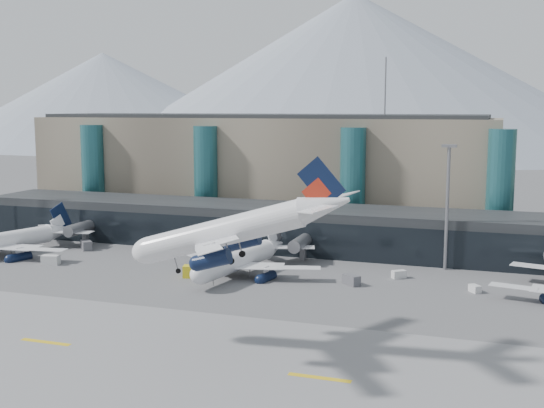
% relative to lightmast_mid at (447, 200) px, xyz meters
% --- Properties ---
extents(ground, '(900.00, 900.00, 0.00)m').
position_rel_lightmast_mid_xyz_m(ground, '(-30.00, -48.00, -14.42)').
color(ground, '#515154').
rests_on(ground, ground).
extents(runway_strip, '(400.00, 40.00, 0.04)m').
position_rel_lightmast_mid_xyz_m(runway_strip, '(-30.00, -63.00, -14.40)').
color(runway_strip, slate).
rests_on(runway_strip, ground).
extents(runway_markings, '(128.00, 1.00, 0.02)m').
position_rel_lightmast_mid_xyz_m(runway_markings, '(-30.00, -63.00, -14.37)').
color(runway_markings, gold).
rests_on(runway_markings, ground).
extents(concourse, '(170.00, 27.00, 10.00)m').
position_rel_lightmast_mid_xyz_m(concourse, '(-30.02, 9.73, -9.45)').
color(concourse, black).
rests_on(concourse, ground).
extents(terminal_main, '(130.00, 30.00, 31.00)m').
position_rel_lightmast_mid_xyz_m(terminal_main, '(-55.00, 42.00, 1.03)').
color(terminal_main, gray).
rests_on(terminal_main, ground).
extents(teal_towers, '(116.40, 19.40, 46.00)m').
position_rel_lightmast_mid_xyz_m(teal_towers, '(-44.99, 26.01, -0.41)').
color(teal_towers, '#235C62').
rests_on(teal_towers, ground).
extents(mountain_ridge, '(910.00, 400.00, 110.00)m').
position_rel_lightmast_mid_xyz_m(mountain_ridge, '(-14.03, 332.00, 31.33)').
color(mountain_ridge, gray).
rests_on(mountain_ridge, ground).
extents(lightmast_mid, '(3.00, 1.20, 25.60)m').
position_rel_lightmast_mid_xyz_m(lightmast_mid, '(0.00, 0.00, 0.00)').
color(lightmast_mid, slate).
rests_on(lightmast_mid, ground).
extents(hero_jet, '(32.42, 33.33, 10.74)m').
position_rel_lightmast_mid_xyz_m(hero_jet, '(-22.15, -57.12, 3.44)').
color(hero_jet, silver).
rests_on(hero_jet, ground).
extents(jet_parked_left, '(34.40, 36.24, 11.64)m').
position_rel_lightmast_mid_xyz_m(jet_parked_left, '(-93.75, -15.60, -10.02)').
color(jet_parked_left, silver).
rests_on(jet_parked_left, ground).
extents(jet_parked_mid, '(34.13, 34.59, 11.17)m').
position_rel_lightmast_mid_xyz_m(jet_parked_mid, '(-37.68, -15.62, -10.20)').
color(jet_parked_mid, silver).
rests_on(jet_parked_mid, ground).
extents(veh_a, '(3.93, 2.74, 2.01)m').
position_rel_lightmast_mid_xyz_m(veh_a, '(-79.27, -22.31, -13.41)').
color(veh_a, silver).
rests_on(veh_a, ground).
extents(veh_b, '(2.12, 2.69, 1.36)m').
position_rel_lightmast_mid_xyz_m(veh_b, '(-45.07, -6.99, -13.74)').
color(veh_b, gold).
rests_on(veh_b, ground).
extents(veh_c, '(3.79, 3.53, 1.90)m').
position_rel_lightmast_mid_xyz_m(veh_c, '(-15.60, -18.17, -13.47)').
color(veh_c, '#535358').
rests_on(veh_c, ground).
extents(veh_d, '(2.97, 2.72, 1.51)m').
position_rel_lightmast_mid_xyz_m(veh_d, '(-7.92, -10.27, -13.66)').
color(veh_d, silver).
rests_on(veh_d, ground).
extents(veh_f, '(4.10, 4.15, 2.13)m').
position_rel_lightmast_mid_xyz_m(veh_f, '(-80.92, -6.79, -13.35)').
color(veh_f, '#535358').
rests_on(veh_f, ground).
extents(veh_g, '(2.42, 2.61, 1.33)m').
position_rel_lightmast_mid_xyz_m(veh_g, '(6.52, -16.16, -13.76)').
color(veh_g, silver).
rests_on(veh_g, ground).
extents(veh_h, '(4.67, 3.28, 2.34)m').
position_rel_lightmast_mid_xyz_m(veh_h, '(-45.93, -22.44, -13.25)').
color(veh_h, gold).
rests_on(veh_h, ground).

